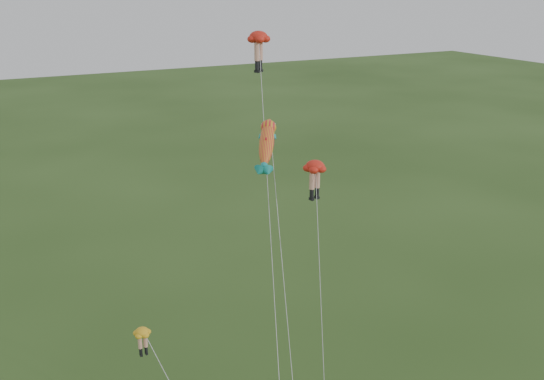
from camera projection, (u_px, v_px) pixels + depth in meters
name	position (u px, v px, depth m)	size (l,w,h in m)	color
legs_kite_red_high	(259.00, 46.00, 37.52)	(7.00, 16.13, 21.22)	red
legs_kite_red_mid	(315.00, 175.00, 32.09)	(2.64, 5.83, 15.17)	red
legs_kite_yellow	(149.00, 347.00, 27.99)	(3.50, 5.77, 8.98)	gold
fish_kite	(267.00, 144.00, 32.66)	(2.74, 8.34, 17.20)	gold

